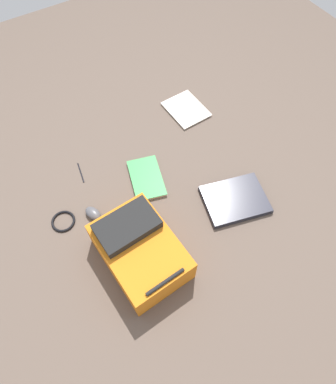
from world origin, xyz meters
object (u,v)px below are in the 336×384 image
object	(u,v)px
laptop	(235,200)
book_blue	(146,178)
backpack	(140,250)
pen_black	(81,172)
cable_coil	(63,221)
book_manual	(186,109)
computer_mouse	(93,213)

from	to	relation	value
laptop	book_blue	distance (m)	0.50
backpack	pen_black	distance (m)	0.63
cable_coil	backpack	bearing A→B (deg)	123.22
backpack	book_manual	size ratio (longest dim) A/B	1.67
backpack	laptop	size ratio (longest dim) A/B	1.20
backpack	book_manual	world-z (taller)	backpack
book_manual	laptop	bearing A→B (deg)	78.38
book_manual	book_blue	bearing A→B (deg)	34.37
cable_coil	pen_black	world-z (taller)	cable_coil
book_blue	laptop	bearing A→B (deg)	132.12
laptop	cable_coil	size ratio (longest dim) A/B	3.12
computer_mouse	pen_black	world-z (taller)	computer_mouse
book_blue	computer_mouse	xyz separation A→B (m)	(0.35, 0.05, 0.01)
book_manual	pen_black	xyz separation A→B (m)	(0.78, 0.09, -0.00)
book_blue	book_manual	size ratio (longest dim) A/B	1.12
pen_black	backpack	bearing A→B (deg)	94.23
computer_mouse	cable_coil	world-z (taller)	computer_mouse
laptop	book_manual	size ratio (longest dim) A/B	1.39
backpack	cable_coil	distance (m)	0.47
book_manual	computer_mouse	distance (m)	0.92
book_blue	computer_mouse	bearing A→B (deg)	8.13
backpack	laptop	world-z (taller)	backpack
backpack	cable_coil	xyz separation A→B (m)	(0.25, -0.38, -0.09)
pen_black	laptop	bearing A→B (deg)	136.20
computer_mouse	cable_coil	bearing A→B (deg)	-35.63
laptop	computer_mouse	world-z (taller)	computer_mouse
laptop	pen_black	distance (m)	0.88
cable_coil	book_blue	bearing A→B (deg)	-179.70
backpack	laptop	xyz separation A→B (m)	(-0.59, -0.01, -0.08)
book_blue	cable_coil	size ratio (longest dim) A/B	2.50
backpack	book_blue	bearing A→B (deg)	-123.16
cable_coil	laptop	bearing A→B (deg)	156.19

